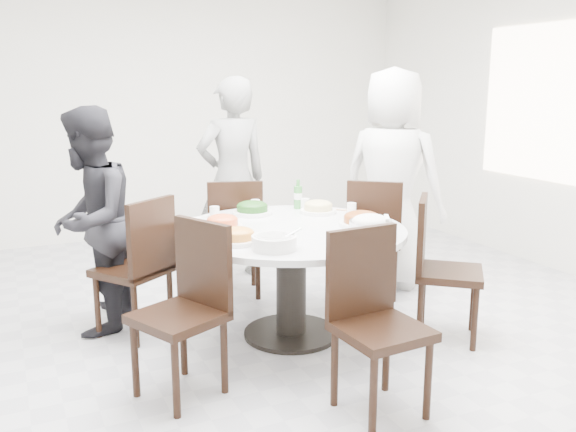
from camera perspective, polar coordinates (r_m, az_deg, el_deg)
name	(u,v)px	position (r m, az deg, el deg)	size (l,w,h in m)	color
floor	(258,328)	(4.33, -2.85, -10.43)	(6.00, 6.00, 0.01)	#B9B8BE
wall_back	(151,109)	(6.87, -12.67, 9.76)	(6.00, 0.01, 2.80)	white
dining_table	(291,283)	(4.09, 0.30, -6.24)	(1.50, 1.50, 0.75)	silver
chair_ne	(375,236)	(4.93, 8.15, -1.90)	(0.42, 0.42, 0.95)	black
chair_n	(234,237)	(4.89, -5.06, -1.93)	(0.42, 0.42, 0.95)	black
chair_nw	(132,267)	(4.22, -14.37, -4.61)	(0.42, 0.42, 0.95)	black
chair_sw	(178,313)	(3.35, -10.26, -8.91)	(0.42, 0.42, 0.95)	black
chair_s	(382,326)	(3.16, 8.78, -10.15)	(0.42, 0.42, 0.95)	black
chair_se	(450,270)	(4.16, 14.88, -4.88)	(0.42, 0.42, 0.95)	black
diner_right	(392,179)	(5.11, 9.70, 3.45)	(0.88, 0.57, 1.80)	white
diner_middle	(233,179)	(5.25, -5.22, 3.43)	(0.63, 0.42, 1.74)	black
diner_left	(91,221)	(4.31, -17.99, -0.46)	(0.75, 0.58, 1.53)	black
dish_greens	(252,209)	(4.39, -3.36, 0.63)	(0.29, 0.29, 0.07)	white
dish_pale	(318,208)	(4.43, 2.84, 0.72)	(0.26, 0.26, 0.07)	white
dish_orange	(222,224)	(3.97, -6.16, -0.71)	(0.26, 0.26, 0.07)	white
dish_redbrown	(362,220)	(4.06, 6.90, -0.41)	(0.30, 0.30, 0.08)	white
dish_tofu	(237,237)	(3.62, -4.75, -2.02)	(0.26, 0.26, 0.07)	white
rice_bowl	(371,230)	(3.74, 7.73, -1.27)	(0.26, 0.26, 0.11)	silver
soup_bowl	(274,243)	(3.47, -1.29, -2.50)	(0.26, 0.26, 0.08)	white
beverage_bottle	(298,194)	(4.58, 0.95, 2.06)	(0.06, 0.06, 0.22)	#338034
tea_cups	(256,204)	(4.55, -3.01, 1.08)	(0.07, 0.07, 0.08)	white
chopsticks	(253,210)	(4.53, -3.32, 0.59)	(0.24, 0.04, 0.01)	tan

